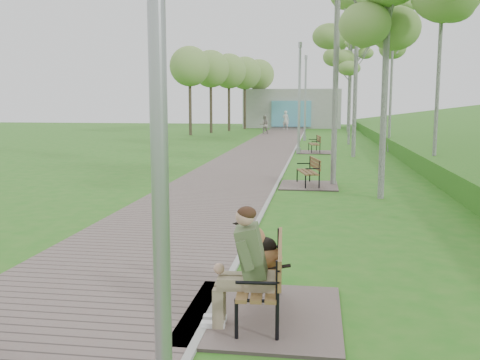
% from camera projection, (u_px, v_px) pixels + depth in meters
% --- Properties ---
extents(ground, '(120.00, 120.00, 0.00)m').
position_uv_depth(ground, '(213.00, 312.00, 6.83)').
color(ground, '#266E19').
rests_on(ground, ground).
extents(walkway, '(3.50, 67.00, 0.04)m').
position_uv_depth(walkway, '(260.00, 153.00, 28.13)').
color(walkway, '#6E5E59').
rests_on(walkway, ground).
extents(kerb, '(0.10, 67.00, 0.05)m').
position_uv_depth(kerb, '(293.00, 153.00, 27.88)').
color(kerb, '#999993').
rests_on(kerb, ground).
extents(building_north, '(10.00, 5.20, 4.00)m').
position_uv_depth(building_north, '(293.00, 109.00, 56.66)').
color(building_north, '#9E9E99').
rests_on(building_north, ground).
extents(bench_main, '(1.94, 2.16, 1.69)m').
position_uv_depth(bench_main, '(255.00, 280.00, 6.59)').
color(bench_main, '#6E5E59').
rests_on(bench_main, ground).
extents(bench_second, '(1.82, 2.02, 1.11)m').
position_uv_depth(bench_second, '(308.00, 180.00, 17.04)').
color(bench_second, '#6E5E59').
rests_on(bench_second, ground).
extents(bench_third, '(1.83, 2.03, 1.12)m').
position_uv_depth(bench_third, '(314.00, 149.00, 28.39)').
color(bench_third, '#6E5E59').
rests_on(bench_third, ground).
extents(lamp_post_near, '(0.20, 0.20, 5.28)m').
position_uv_depth(lamp_post_near, '(159.00, 130.00, 3.64)').
color(lamp_post_near, '#9DA0A5').
rests_on(lamp_post_near, ground).
extents(lamp_post_second, '(0.22, 0.22, 5.66)m').
position_uv_depth(lamp_post_second, '(299.00, 102.00, 27.34)').
color(lamp_post_second, '#9DA0A5').
rests_on(lamp_post_second, ground).
extents(lamp_post_third, '(0.23, 0.23, 5.82)m').
position_uv_depth(lamp_post_third, '(305.00, 101.00, 36.73)').
color(lamp_post_third, '#9DA0A5').
rests_on(lamp_post_third, ground).
extents(pedestrian_near, '(0.79, 0.65, 1.86)m').
position_uv_depth(pedestrian_near, '(286.00, 120.00, 51.75)').
color(pedestrian_near, silver).
rests_on(pedestrian_near, ground).
extents(pedestrian_far, '(0.89, 0.76, 1.57)m').
position_uv_depth(pedestrian_far, '(264.00, 125.00, 44.46)').
color(pedestrian_far, gray).
rests_on(pedestrian_far, ground).
extents(birch_mid_c, '(2.80, 2.80, 9.24)m').
position_uv_depth(birch_mid_c, '(358.00, 3.00, 25.13)').
color(birch_mid_c, silver).
rests_on(birch_mid_c, ground).
extents(birch_far_a, '(2.33, 2.33, 8.55)m').
position_uv_depth(birch_far_a, '(394.00, 24.00, 27.83)').
color(birch_far_a, silver).
rests_on(birch_far_a, ground).
extents(birch_far_b, '(2.32, 2.32, 6.79)m').
position_uv_depth(birch_far_b, '(351.00, 59.00, 33.07)').
color(birch_far_b, silver).
rests_on(birch_far_b, ground).
extents(birch_distant_b, '(2.93, 2.93, 9.24)m').
position_uv_depth(birch_distant_b, '(350.00, 49.00, 46.99)').
color(birch_distant_b, silver).
rests_on(birch_distant_b, ground).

